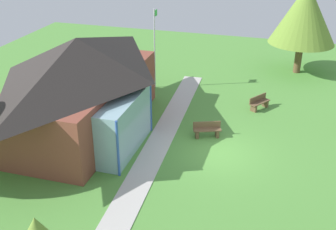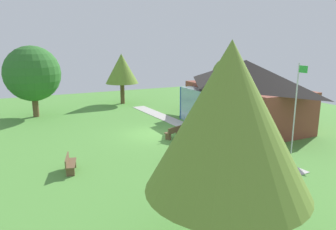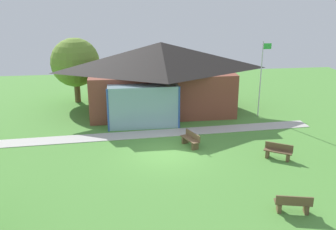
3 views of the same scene
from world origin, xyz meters
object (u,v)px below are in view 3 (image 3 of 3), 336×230
flagpole (261,76)px  bench_rear_near_path (191,140)px  pavilion (160,77)px  bench_mid_right (278,152)px  bench_front_right (293,204)px  tree_behind_pavilion_left (75,63)px

flagpole → bench_rear_near_path: bearing=-140.6°
flagpole → pavilion: bearing=165.6°
flagpole → bench_mid_right: bearing=-102.1°
pavilion → bench_mid_right: (5.43, -9.02, -2.31)m
bench_rear_near_path → bench_mid_right: 4.98m
bench_rear_near_path → bench_mid_right: (4.40, -2.34, 0.00)m
bench_front_right → tree_behind_pavilion_left: bearing=134.0°
bench_rear_near_path → pavilion: bearing=-12.2°
pavilion → tree_behind_pavilion_left: bearing=150.1°
pavilion → flagpole: flagpole is taller
pavilion → flagpole: (6.98, -1.79, 0.28)m
pavilion → bench_mid_right: 10.78m
flagpole → bench_front_right: size_ratio=3.46×
bench_front_right → bench_rear_near_path: same height
flagpole → tree_behind_pavilion_left: flagpole is taller
flagpole → bench_front_right: (-3.07, -12.40, -2.59)m
tree_behind_pavilion_left → bench_rear_near_path: bearing=-54.4°
pavilion → flagpole: bearing=-14.4°
bench_rear_near_path → tree_behind_pavilion_left: tree_behind_pavilion_left is taller
pavilion → tree_behind_pavilion_left: pavilion is taller
bench_mid_right → tree_behind_pavilion_left: tree_behind_pavilion_left is taller
bench_front_right → bench_rear_near_path: size_ratio=1.00×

